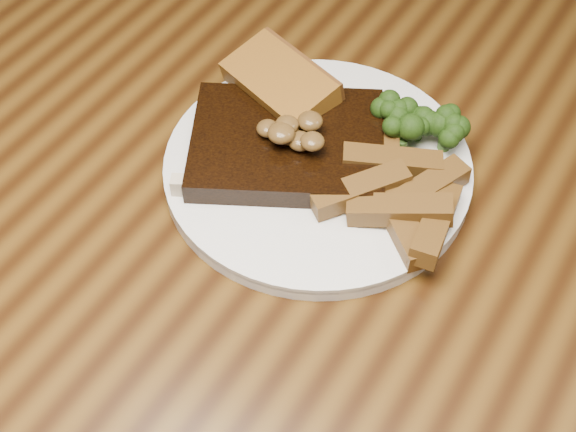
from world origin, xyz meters
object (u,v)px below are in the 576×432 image
Objects in this scene: garlic_bread at (280,98)px; potato_wedges at (397,183)px; plate at (317,168)px; dining_table at (313,288)px; steak at (287,146)px.

potato_wedges is (0.15, -0.04, 0.00)m from garlic_bread.
garlic_bread is (-0.07, 0.05, 0.02)m from plate.
garlic_bread is at bearing 134.59° from dining_table.
dining_table is at bearing -27.77° from garlic_bread.
dining_table is at bearing -122.73° from potato_wedges.
plate is 0.09m from garlic_bread.
dining_table is 0.14m from steak.
garlic_bread is 0.15m from potato_wedges.
plate is 1.62× the size of steak.
plate is at bearing -174.02° from potato_wedges.
dining_table is 0.14m from potato_wedges.
dining_table is 0.12m from plate.
dining_table is at bearing -69.15° from steak.
steak reaches higher than garlic_bread.
steak is (-0.03, -0.01, 0.02)m from plate.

